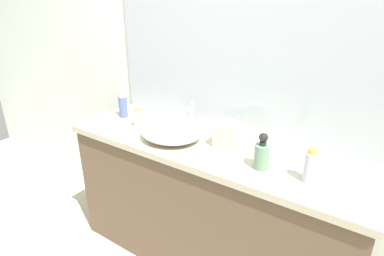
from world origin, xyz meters
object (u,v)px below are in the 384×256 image
(soap_dispenser, at_px, (262,154))
(spray_can, at_px, (139,118))
(lotion_bottle, at_px, (123,105))
(tissue_box, at_px, (229,133))
(perfume_bottle, at_px, (310,166))
(sink_basin, at_px, (171,131))

(soap_dispenser, distance_m, spray_can, 0.85)
(soap_dispenser, height_order, lotion_bottle, soap_dispenser)
(soap_dispenser, relative_size, tissue_box, 1.09)
(perfume_bottle, xyz_separation_m, spray_can, (-1.07, 0.05, -0.02))
(tissue_box, bearing_deg, soap_dispenser, -28.26)
(tissue_box, bearing_deg, sink_basin, -160.58)
(spray_can, bearing_deg, perfume_bottle, -2.58)
(sink_basin, distance_m, lotion_bottle, 0.50)
(sink_basin, bearing_deg, soap_dispenser, -2.39)
(soap_dispenser, xyz_separation_m, lotion_bottle, (-1.05, 0.12, 0.01))
(perfume_bottle, distance_m, tissue_box, 0.49)
(sink_basin, relative_size, tissue_box, 2.16)
(lotion_bottle, xyz_separation_m, perfume_bottle, (1.27, -0.12, -0.00))
(soap_dispenser, relative_size, perfume_bottle, 1.11)
(sink_basin, relative_size, spray_can, 3.03)
(soap_dispenser, height_order, tissue_box, soap_dispenser)
(sink_basin, relative_size, lotion_bottle, 2.20)
(soap_dispenser, bearing_deg, sink_basin, 177.61)
(lotion_bottle, distance_m, spray_can, 0.22)
(sink_basin, bearing_deg, spray_can, 173.30)
(soap_dispenser, xyz_separation_m, spray_can, (-0.85, 0.06, -0.02))
(spray_can, height_order, tissue_box, tissue_box)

